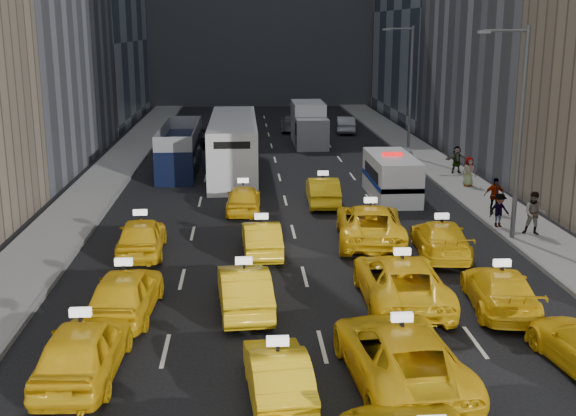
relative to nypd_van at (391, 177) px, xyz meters
The scene contains 34 objects.
ground 21.10m from the nypd_van, 105.74° to the right, with size 160.00×160.00×0.00m, color black.
sidewalk_west 16.92m from the nypd_van, 163.78° to the left, with size 3.00×90.00×0.15m, color gray.
sidewalk_east 6.80m from the nypd_van, 44.62° to the left, with size 3.00×90.00×0.15m, color gray.
curb_west 15.54m from the nypd_van, 162.28° to the left, with size 0.15×90.00×0.18m, color slate.
curb_east 5.87m from the nypd_van, 54.77° to the left, with size 0.15×90.00×0.18m, color slate.
streetlight_near 9.75m from the nypd_van, 67.30° to the right, with size 2.15×0.22×9.00m.
streetlight_far 12.80m from the nypd_van, 73.53° to the left, with size 2.15×0.22×9.00m.
taxi_4 23.20m from the nypd_van, 121.60° to the right, with size 1.91×4.74×1.62m, color yellow.
taxi_5 22.41m from the nypd_van, 108.61° to the right, with size 1.42×4.08×1.34m, color yellow.
taxi_6 20.97m from the nypd_van, 100.90° to the right, with size 2.67×5.79×1.61m, color yellow.
taxi_8 19.52m from the nypd_van, 126.86° to the right, with size 1.88×4.66×1.59m, color yellow.
taxi_9 17.34m from the nypd_van, 117.28° to the right, with size 1.57×4.49×1.48m, color yellow.
taxi_10 15.40m from the nypd_van, 100.34° to the right, with size 2.65×5.76×1.60m, color yellow.
taxi_11 15.85m from the nypd_van, 88.76° to the right, with size 1.93×4.74×1.38m, color yellow.
taxi_12 15.18m from the nypd_van, 142.63° to the right, with size 1.82×4.51×1.54m, color yellow.
taxi_13 11.94m from the nypd_van, 127.27° to the right, with size 1.45×4.17×1.37m, color yellow.
taxi_14 8.50m from the nypd_van, 107.62° to the right, with size 2.71×5.88×1.63m, color yellow.
taxi_15 10.08m from the nypd_van, 90.26° to the right, with size 1.98×4.87×1.41m, color yellow.
taxi_16 8.40m from the nypd_van, 161.06° to the right, with size 1.66×4.14×1.41m, color yellow.
taxi_17 4.10m from the nypd_van, 160.30° to the right, with size 1.54×4.41×1.45m, color yellow.
nypd_van is the anchor object (origin of this frame).
double_decker 14.50m from the nypd_van, 145.21° to the left, with size 2.80×9.94×2.86m.
city_bus 11.20m from the nypd_van, 139.50° to the left, with size 4.10×13.59×3.46m.
box_truck 18.44m from the nypd_van, 98.63° to the left, with size 2.59×7.08×3.21m.
misc_car_0 7.53m from the nypd_van, 77.14° to the left, with size 1.66×4.75×1.56m, color #A2A5AA.
misc_car_1 21.84m from the nypd_van, 122.84° to the left, with size 2.51×5.45×1.51m, color black.
misc_car_2 25.95m from the nypd_van, 97.88° to the left, with size 1.97×4.85×1.41m, color slate.
misc_car_3 25.51m from the nypd_van, 107.64° to the left, with size 1.65×4.09×1.39m, color black.
misc_car_4 24.36m from the nypd_van, 87.66° to the left, with size 1.51×4.34×1.43m, color #9B9CA2.
pedestrian_1 9.17m from the nypd_van, 59.50° to the right, with size 0.92×0.51×1.90m, color gray.
pedestrian_2 7.50m from the nypd_van, 61.53° to the right, with size 1.00×0.41×1.55m, color gray.
pedestrian_3 5.91m from the nypd_van, 44.79° to the right, with size 1.02×0.46×1.74m, color gray.
pedestrian_4 5.21m from the nypd_van, 21.79° to the left, with size 0.82×0.45×1.67m, color gray.
pedestrian_5 7.75m from the nypd_van, 47.38° to the left, with size 1.55×0.45×1.67m, color gray.
Camera 1 is at (-2.20, -17.10, 8.98)m, focal length 45.00 mm.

